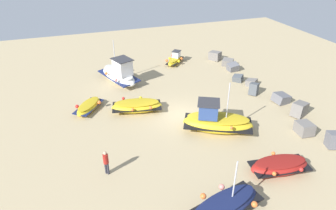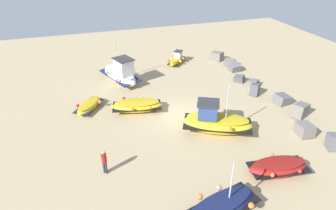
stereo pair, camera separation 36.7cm
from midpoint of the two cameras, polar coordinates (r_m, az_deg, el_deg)
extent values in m
plane|color=tan|center=(23.88, 3.02, -2.13)|extent=(53.23, 53.23, 0.00)
ellipsoid|color=gold|center=(24.43, -5.54, -0.23)|extent=(2.43, 4.35, 0.93)
cube|color=black|center=(24.41, -5.55, -0.14)|extent=(2.43, 4.20, 0.11)
ellipsoid|color=gold|center=(24.25, -5.59, 0.53)|extent=(2.12, 3.82, 0.18)
sphere|color=red|center=(25.08, -8.08, 1.32)|extent=(0.25, 0.25, 0.25)
sphere|color=orange|center=(23.54, -6.40, -0.83)|extent=(0.25, 0.25, 0.25)
sphere|color=yellow|center=(25.07, -4.80, 1.43)|extent=(0.25, 0.25, 0.25)
sphere|color=orange|center=(23.51, -2.91, -0.48)|extent=(0.25, 0.25, 0.25)
ellipsoid|color=gold|center=(22.06, 9.91, -3.68)|extent=(4.05, 5.43, 1.33)
cube|color=black|center=(22.02, 9.92, -3.55)|extent=(3.95, 5.25, 0.24)
ellipsoid|color=gold|center=(21.79, 10.02, -2.58)|extent=(3.51, 4.75, 0.31)
cube|color=#2D4784|center=(21.43, 8.16, -0.95)|extent=(1.78, 1.79, 1.11)
cube|color=#333338|center=(21.15, 8.27, 0.41)|extent=(2.07, 2.08, 0.06)
cylinder|color=#B7B7BC|center=(21.09, 11.89, 0.71)|extent=(0.08, 0.08, 2.76)
sphere|color=orange|center=(21.01, 12.42, -4.42)|extent=(0.25, 0.25, 0.25)
sphere|color=red|center=(22.65, 7.78, -1.01)|extent=(0.25, 0.25, 0.25)
ellipsoid|color=gold|center=(34.05, 1.99, 8.47)|extent=(3.06, 2.92, 0.64)
cube|color=black|center=(34.04, 1.99, 8.52)|extent=(2.97, 2.84, 0.10)
ellipsoid|color=gold|center=(33.96, 2.00, 8.86)|extent=(2.68, 2.55, 0.14)
cube|color=silver|center=(34.21, 2.30, 9.70)|extent=(1.10, 1.09, 0.68)
cube|color=#333338|center=(34.09, 2.31, 10.29)|extent=(1.28, 1.27, 0.06)
sphere|color=orange|center=(33.44, 0.39, 8.54)|extent=(0.29, 0.29, 0.29)
sphere|color=yellow|center=(33.37, 2.72, 8.38)|extent=(0.29, 0.29, 0.29)
sphere|color=yellow|center=(34.21, 1.00, 8.93)|extent=(0.29, 0.29, 0.29)
sphere|color=orange|center=(34.14, 3.29, 8.89)|extent=(0.29, 0.29, 0.29)
sphere|color=red|center=(34.96, 1.58, 9.49)|extent=(0.29, 0.29, 0.29)
ellipsoid|color=maroon|center=(19.47, 20.89, -11.19)|extent=(1.93, 3.83, 0.90)
cube|color=black|center=(19.44, 20.92, -11.09)|extent=(1.96, 3.69, 0.09)
ellipsoid|color=maroon|center=(19.24, 21.09, -10.35)|extent=(1.69, 3.37, 0.16)
sphere|color=red|center=(19.19, 24.52, -11.50)|extent=(0.25, 0.25, 0.25)
sphere|color=orange|center=(19.80, 19.90, -8.97)|extent=(0.25, 0.25, 0.25)
sphere|color=orange|center=(18.35, 19.98, -12.54)|extent=(0.25, 0.25, 0.25)
ellipsoid|color=white|center=(29.86, -8.89, 5.55)|extent=(5.58, 3.66, 1.26)
cube|color=navy|center=(29.84, -8.90, 5.65)|extent=(5.39, 3.58, 0.24)
ellipsoid|color=beige|center=(29.67, -8.96, 6.38)|extent=(4.89, 3.16, 0.31)
cube|color=white|center=(28.61, -8.13, 7.32)|extent=(1.97, 1.80, 1.45)
cube|color=#333338|center=(28.34, -8.24, 8.73)|extent=(2.29, 2.09, 0.06)
cylinder|color=#B7B7BC|center=(29.46, -9.63, 9.47)|extent=(0.08, 0.08, 2.99)
sphere|color=yellow|center=(31.25, -8.54, 7.67)|extent=(0.29, 0.29, 0.29)
sphere|color=orange|center=(29.61, -11.19, 6.07)|extent=(0.29, 0.29, 0.29)
sphere|color=yellow|center=(29.86, -6.72, 6.33)|extent=(0.29, 0.29, 0.29)
sphere|color=#EA7F75|center=(28.14, -9.40, 4.81)|extent=(0.29, 0.29, 0.29)
ellipsoid|color=gold|center=(25.40, -14.51, -0.21)|extent=(3.20, 2.80, 0.67)
cube|color=navy|center=(25.39, -14.52, -0.14)|extent=(3.12, 2.76, 0.09)
ellipsoid|color=gold|center=(25.28, -14.58, 0.32)|extent=(2.81, 2.46, 0.13)
sphere|color=red|center=(25.29, -16.58, -0.12)|extent=(0.30, 0.30, 0.30)
sphere|color=orange|center=(25.33, -12.57, 0.60)|extent=(0.30, 0.30, 0.30)
ellipsoid|color=navy|center=(16.25, 10.63, -18.96)|extent=(2.58, 4.79, 1.00)
cube|color=black|center=(16.21, 10.65, -18.85)|extent=(2.57, 4.62, 0.11)
ellipsoid|color=#151E45|center=(15.95, 10.77, -18.00)|extent=(2.26, 4.21, 0.19)
cylinder|color=#B7B7BC|center=(15.39, 12.82, -13.97)|extent=(0.08, 0.08, 2.29)
sphere|color=orange|center=(16.35, 16.36, -18.04)|extent=(0.32, 0.32, 0.32)
sphere|color=#EA7F75|center=(16.72, 10.40, -15.35)|extent=(0.32, 0.32, 0.32)
sphere|color=orange|center=(16.05, 6.85, -17.08)|extent=(0.32, 0.32, 0.32)
cylinder|color=#2D2D38|center=(18.60, -11.23, -11.76)|extent=(0.14, 0.14, 0.83)
cylinder|color=#2D2D38|center=(18.68, -11.63, -11.60)|extent=(0.14, 0.14, 0.83)
cylinder|color=maroon|center=(18.18, -11.66, -9.96)|extent=(0.32, 0.32, 0.62)
sphere|color=tan|center=(17.92, -11.79, -8.93)|extent=(0.22, 0.22, 0.22)
cube|color=slate|center=(35.43, 9.70, 9.24)|extent=(1.64, 1.56, 1.05)
cube|color=slate|center=(33.93, 12.05, 7.91)|extent=(1.54, 1.50, 0.91)
cube|color=slate|center=(32.68, 13.00, 6.99)|extent=(1.09, 1.21, 1.09)
cube|color=#4C5156|center=(30.37, 13.87, 4.90)|extent=(1.28, 1.34, 0.81)
cube|color=slate|center=(29.80, 16.33, 4.05)|extent=(1.43, 1.40, 0.76)
cube|color=#4C5156|center=(27.99, 16.72, 2.85)|extent=(1.14, 1.10, 1.18)
cube|color=slate|center=(27.42, 21.46, 1.04)|extent=(1.33, 1.43, 0.96)
cube|color=slate|center=(25.83, 24.47, -0.97)|extent=(1.42, 1.66, 1.28)
cube|color=slate|center=(23.70, 25.19, -4.30)|extent=(1.37, 1.16, 0.96)
cube|color=slate|center=(23.04, 29.54, -6.15)|extent=(1.15, 1.02, 1.19)
camera|label=1|loc=(0.18, -89.55, 0.25)|focal=31.72mm
camera|label=2|loc=(0.18, 90.45, -0.25)|focal=31.72mm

